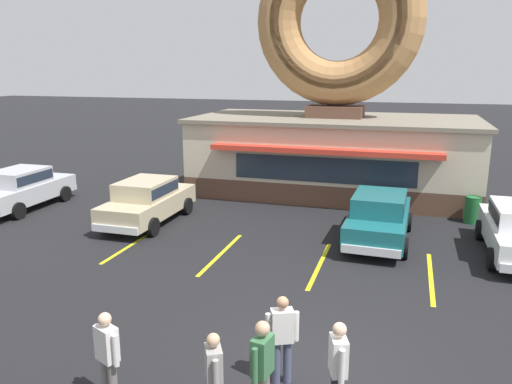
# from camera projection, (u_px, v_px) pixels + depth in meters

# --- Properties ---
(ground_plane) EXTENTS (160.00, 160.00, 0.00)m
(ground_plane) POSITION_uv_depth(u_px,v_px,m) (315.00, 367.00, 9.32)
(ground_plane) COLOR black
(donut_shop_building) EXTENTS (12.30, 6.75, 10.96)m
(donut_shop_building) POSITION_uv_depth(u_px,v_px,m) (335.00, 108.00, 21.88)
(donut_shop_building) COLOR brown
(donut_shop_building) RESTS_ON ground
(car_champagne) EXTENTS (1.99, 4.56, 1.60)m
(car_champagne) POSITION_uv_depth(u_px,v_px,m) (148.00, 199.00, 17.89)
(car_champagne) COLOR #BCAD89
(car_champagne) RESTS_ON ground
(car_silver) EXTENTS (2.04, 4.59, 1.60)m
(car_silver) POSITION_uv_depth(u_px,v_px,m) (22.00, 187.00, 19.77)
(car_silver) COLOR #B2B5BA
(car_silver) RESTS_ON ground
(car_teal) EXTENTS (2.09, 4.61, 1.60)m
(car_teal) POSITION_uv_depth(u_px,v_px,m) (379.00, 215.00, 15.95)
(car_teal) COLOR #196066
(car_teal) RESTS_ON ground
(pedestrian_blue_sweater_man) EXTENTS (0.39, 0.53, 1.58)m
(pedestrian_blue_sweater_man) POSITION_uv_depth(u_px,v_px,m) (214.00, 376.00, 7.60)
(pedestrian_blue_sweater_man) COLOR #232328
(pedestrian_blue_sweater_man) RESTS_ON ground
(pedestrian_hooded_kid) EXTENTS (0.30, 0.59, 1.74)m
(pedestrian_hooded_kid) POSITION_uv_depth(u_px,v_px,m) (262.00, 367.00, 7.63)
(pedestrian_hooded_kid) COLOR slate
(pedestrian_hooded_kid) RESTS_ON ground
(pedestrian_leather_jacket_man) EXTENTS (0.55, 0.38, 1.65)m
(pedestrian_leather_jacket_man) POSITION_uv_depth(u_px,v_px,m) (282.00, 336.00, 8.65)
(pedestrian_leather_jacket_man) COLOR #474C66
(pedestrian_leather_jacket_man) RESTS_ON ground
(pedestrian_clipboard_woman) EXTENTS (0.35, 0.57, 1.68)m
(pedestrian_clipboard_woman) POSITION_uv_depth(u_px,v_px,m) (338.00, 367.00, 7.71)
(pedestrian_clipboard_woman) COLOR #232328
(pedestrian_clipboard_woman) RESTS_ON ground
(pedestrian_beanie_man) EXTENTS (0.55, 0.37, 1.64)m
(pedestrian_beanie_man) POSITION_uv_depth(u_px,v_px,m) (107.00, 354.00, 8.10)
(pedestrian_beanie_man) COLOR slate
(pedestrian_beanie_man) RESTS_ON ground
(trash_bin) EXTENTS (0.57, 0.57, 0.97)m
(trash_bin) POSITION_uv_depth(u_px,v_px,m) (473.00, 209.00, 17.97)
(trash_bin) COLOR #1E662D
(trash_bin) RESTS_ON ground
(parking_stripe_far_left) EXTENTS (0.12, 3.60, 0.01)m
(parking_stripe_far_left) POSITION_uv_depth(u_px,v_px,m) (133.00, 244.00, 15.89)
(parking_stripe_far_left) COLOR yellow
(parking_stripe_far_left) RESTS_ON ground
(parking_stripe_left) EXTENTS (0.12, 3.60, 0.01)m
(parking_stripe_left) POSITION_uv_depth(u_px,v_px,m) (221.00, 254.00, 15.04)
(parking_stripe_left) COLOR yellow
(parking_stripe_left) RESTS_ON ground
(parking_stripe_mid_left) EXTENTS (0.12, 3.60, 0.01)m
(parking_stripe_mid_left) POSITION_uv_depth(u_px,v_px,m) (320.00, 265.00, 14.18)
(parking_stripe_mid_left) COLOR yellow
(parking_stripe_mid_left) RESTS_ON ground
(parking_stripe_centre) EXTENTS (0.12, 3.60, 0.01)m
(parking_stripe_centre) POSITION_uv_depth(u_px,v_px,m) (431.00, 277.00, 13.33)
(parking_stripe_centre) COLOR yellow
(parking_stripe_centre) RESTS_ON ground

